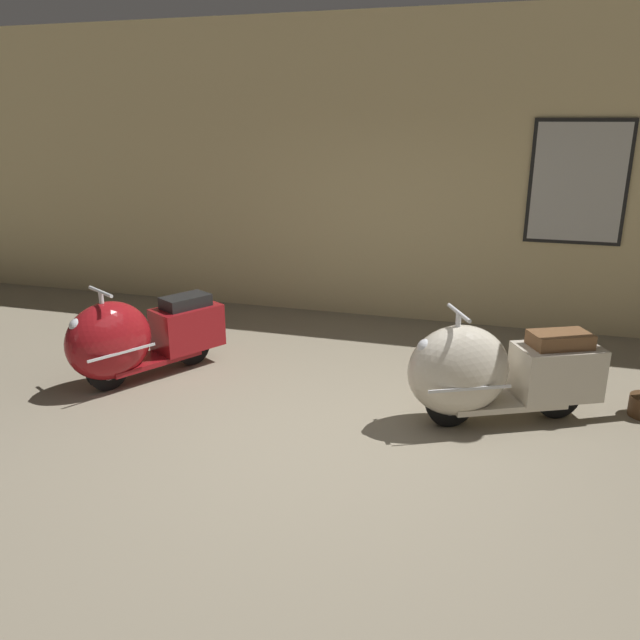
# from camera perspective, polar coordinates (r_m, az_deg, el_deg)

# --- Properties ---
(ground_plane) EXTENTS (60.00, 60.00, 0.00)m
(ground_plane) POSITION_cam_1_polar(r_m,az_deg,el_deg) (4.99, 0.21, -11.36)
(ground_plane) COLOR gray
(showroom_back_wall) EXTENTS (18.00, 0.24, 3.62)m
(showroom_back_wall) POSITION_cam_1_polar(r_m,az_deg,el_deg) (7.84, 7.73, 13.16)
(showroom_back_wall) COLOR #CCB784
(showroom_back_wall) RESTS_ON ground
(scooter_0) EXTENTS (1.18, 1.60, 0.97)m
(scooter_0) POSITION_cam_1_polar(r_m,az_deg,el_deg) (6.24, -16.55, -1.56)
(scooter_0) COLOR black
(scooter_0) RESTS_ON ground
(scooter_1) EXTENTS (1.67, 1.13, 1.00)m
(scooter_1) POSITION_cam_1_polar(r_m,az_deg,el_deg) (5.33, 15.12, -4.63)
(scooter_1) COLOR black
(scooter_1) RESTS_ON ground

